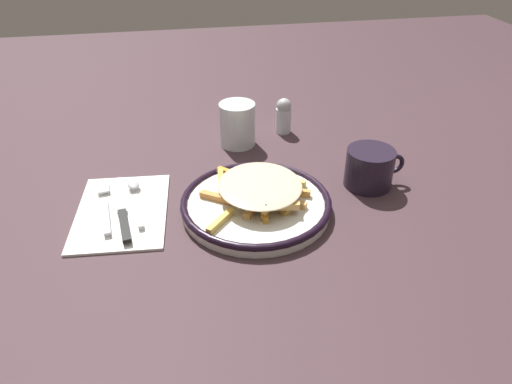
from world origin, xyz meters
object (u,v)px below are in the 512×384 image
at_px(fries_heap, 260,189).
at_px(coffee_mug, 370,168).
at_px(plate, 256,204).
at_px(fork, 105,205).
at_px(napkin, 122,210).
at_px(water_glass, 237,124).
at_px(knife, 122,213).
at_px(salt_shaker, 284,115).
at_px(spoon, 135,194).

height_order(fries_heap, coffee_mug, coffee_mug).
bearing_deg(plate, coffee_mug, 10.83).
bearing_deg(fries_heap, fork, 170.89).
bearing_deg(napkin, coffee_mug, 0.84).
bearing_deg(water_glass, fork, -142.29).
height_order(fries_heap, knife, fries_heap).
height_order(knife, salt_shaker, salt_shaker).
height_order(spoon, salt_shaker, salt_shaker).
distance_m(fork, knife, 0.04).
height_order(spoon, water_glass, water_glass).
xyz_separation_m(plate, spoon, (-0.21, 0.07, -0.00)).
bearing_deg(water_glass, plate, -91.62).
relative_size(fries_heap, coffee_mug, 1.71).
distance_m(knife, water_glass, 0.35).
xyz_separation_m(fries_heap, coffee_mug, (0.22, 0.04, -0.00)).
height_order(plate, water_glass, water_glass).
xyz_separation_m(napkin, salt_shaker, (0.36, 0.27, 0.04)).
relative_size(water_glass, salt_shaker, 1.16).
xyz_separation_m(knife, coffee_mug, (0.47, 0.03, 0.03)).
bearing_deg(coffee_mug, napkin, -179.16).
height_order(plate, spoon, plate).
bearing_deg(plate, knife, 175.47).
xyz_separation_m(plate, fork, (-0.27, 0.05, -0.00)).
bearing_deg(spoon, salt_shaker, 34.47).
distance_m(water_glass, salt_shaker, 0.12).
relative_size(spoon, salt_shaker, 1.82).
relative_size(napkin, spoon, 1.50).
xyz_separation_m(fries_heap, water_glass, (-0.00, 0.26, 0.01)).
relative_size(fries_heap, knife, 0.95).
height_order(coffee_mug, salt_shaker, salt_shaker).
xyz_separation_m(water_glass, coffee_mug, (0.22, -0.22, -0.01)).
height_order(napkin, spoon, spoon).
height_order(fries_heap, water_glass, water_glass).
distance_m(knife, spoon, 0.06).
bearing_deg(fork, fries_heap, -9.11).
xyz_separation_m(napkin, knife, (0.00, -0.02, 0.01)).
xyz_separation_m(water_glass, salt_shaker, (0.12, 0.04, -0.01)).
relative_size(fork, spoon, 1.16).
bearing_deg(knife, fries_heap, -3.14).
distance_m(fries_heap, knife, 0.25).
distance_m(plate, salt_shaker, 0.33).
xyz_separation_m(plate, water_glass, (0.01, 0.26, 0.03)).
bearing_deg(salt_shaker, spoon, -145.53).
distance_m(water_glass, coffee_mug, 0.31).
relative_size(spoon, coffee_mug, 1.30).
xyz_separation_m(plate, fries_heap, (0.01, 0.01, 0.03)).
distance_m(knife, salt_shaker, 0.46).
height_order(napkin, water_glass, water_glass).
bearing_deg(plate, fork, 169.52).
xyz_separation_m(spoon, salt_shaker, (0.34, 0.23, 0.03)).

